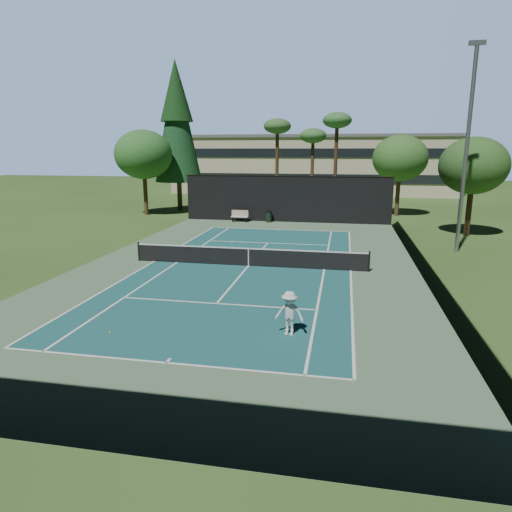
# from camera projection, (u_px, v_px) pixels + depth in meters

# --- Properties ---
(ground) EXTENTS (160.00, 160.00, 0.00)m
(ground) POSITION_uv_depth(u_px,v_px,m) (248.00, 266.00, 24.93)
(ground) COLOR #315520
(ground) RESTS_ON ground
(apron_slab) EXTENTS (18.00, 32.00, 0.01)m
(apron_slab) POSITION_uv_depth(u_px,v_px,m) (248.00, 266.00, 24.93)
(apron_slab) COLOR #517351
(apron_slab) RESTS_ON ground
(court_surface) EXTENTS (10.97, 23.77, 0.01)m
(court_surface) POSITION_uv_depth(u_px,v_px,m) (248.00, 266.00, 24.93)
(court_surface) COLOR #1B5657
(court_surface) RESTS_ON ground
(court_lines) EXTENTS (11.07, 23.87, 0.01)m
(court_lines) POSITION_uv_depth(u_px,v_px,m) (248.00, 266.00, 24.93)
(court_lines) COLOR white
(court_lines) RESTS_ON ground
(tennis_net) EXTENTS (12.90, 0.10, 1.10)m
(tennis_net) POSITION_uv_depth(u_px,v_px,m) (248.00, 256.00, 24.81)
(tennis_net) COLOR black
(tennis_net) RESTS_ON ground
(fence) EXTENTS (18.04, 32.05, 4.03)m
(fence) POSITION_uv_depth(u_px,v_px,m) (249.00, 230.00, 24.54)
(fence) COLOR black
(fence) RESTS_ON ground
(player) EXTENTS (1.07, 0.69, 1.56)m
(player) POSITION_uv_depth(u_px,v_px,m) (289.00, 313.00, 15.52)
(player) COLOR silver
(player) RESTS_ON ground
(tennis_ball_a) EXTENTS (0.07, 0.07, 0.07)m
(tennis_ball_a) POSITION_uv_depth(u_px,v_px,m) (110.00, 333.00, 15.78)
(tennis_ball_a) COLOR #E6F437
(tennis_ball_a) RESTS_ON ground
(tennis_ball_b) EXTENTS (0.07, 0.07, 0.07)m
(tennis_ball_b) POSITION_uv_depth(u_px,v_px,m) (224.00, 259.00, 26.52)
(tennis_ball_b) COLOR #D2F537
(tennis_ball_b) RESTS_ON ground
(tennis_ball_c) EXTENTS (0.07, 0.07, 0.07)m
(tennis_ball_c) POSITION_uv_depth(u_px,v_px,m) (239.00, 256.00, 27.13)
(tennis_ball_c) COLOR #CEF337
(tennis_ball_c) RESTS_ON ground
(tennis_ball_d) EXTENTS (0.07, 0.07, 0.07)m
(tennis_ball_d) POSITION_uv_depth(u_px,v_px,m) (232.00, 243.00, 30.94)
(tennis_ball_d) COLOR gold
(tennis_ball_d) RESTS_ON ground
(park_bench) EXTENTS (1.50, 0.45, 1.02)m
(park_bench) POSITION_uv_depth(u_px,v_px,m) (240.00, 216.00, 40.21)
(park_bench) COLOR beige
(park_bench) RESTS_ON ground
(trash_bin) EXTENTS (0.56, 0.56, 0.95)m
(trash_bin) POSITION_uv_depth(u_px,v_px,m) (269.00, 217.00, 40.02)
(trash_bin) COLOR black
(trash_bin) RESTS_ON ground
(pine_tree) EXTENTS (4.80, 4.80, 15.00)m
(pine_tree) POSITION_uv_depth(u_px,v_px,m) (177.00, 116.00, 46.02)
(pine_tree) COLOR #4B3620
(pine_tree) RESTS_ON ground
(palm_a) EXTENTS (2.80, 2.80, 9.32)m
(palm_a) POSITION_uv_depth(u_px,v_px,m) (277.00, 130.00, 46.39)
(palm_a) COLOR #402F1B
(palm_a) RESTS_ON ground
(palm_b) EXTENTS (2.80, 2.80, 8.42)m
(palm_b) POSITION_uv_depth(u_px,v_px,m) (313.00, 139.00, 47.85)
(palm_b) COLOR #48301E
(palm_b) RESTS_ON ground
(palm_c) EXTENTS (2.80, 2.80, 9.77)m
(palm_c) POSITION_uv_depth(u_px,v_px,m) (337.00, 125.00, 44.24)
(palm_c) COLOR #422A1C
(palm_c) RESTS_ON ground
(decid_tree_a) EXTENTS (5.12, 5.12, 7.62)m
(decid_tree_a) POSITION_uv_depth(u_px,v_px,m) (400.00, 158.00, 42.89)
(decid_tree_a) COLOR #4E3621
(decid_tree_a) RESTS_ON ground
(decid_tree_b) EXTENTS (4.80, 4.80, 7.14)m
(decid_tree_b) POSITION_uv_depth(u_px,v_px,m) (473.00, 166.00, 32.67)
(decid_tree_b) COLOR #4A301F
(decid_tree_b) RESTS_ON ground
(decid_tree_c) EXTENTS (5.44, 5.44, 8.09)m
(decid_tree_c) POSITION_uv_depth(u_px,v_px,m) (143.00, 155.00, 43.43)
(decid_tree_c) COLOR #4F3A22
(decid_tree_c) RESTS_ON ground
(campus_building) EXTENTS (40.50, 12.50, 8.30)m
(campus_building) POSITION_uv_depth(u_px,v_px,m) (312.00, 164.00, 67.95)
(campus_building) COLOR #BFB594
(campus_building) RESTS_ON ground
(light_pole) EXTENTS (0.90, 0.25, 12.22)m
(light_pole) POSITION_uv_depth(u_px,v_px,m) (467.00, 145.00, 26.99)
(light_pole) COLOR #92959A
(light_pole) RESTS_ON ground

